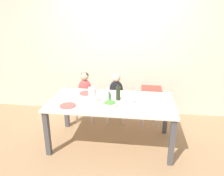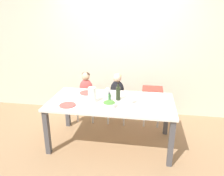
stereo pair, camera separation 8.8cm
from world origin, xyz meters
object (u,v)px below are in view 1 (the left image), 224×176
at_px(chair_far_center, 116,102).
at_px(dinner_plate_back_right, 152,96).
at_px(person_child_center, 116,86).
at_px(chair_right_highchair, 151,96).
at_px(wine_glass_far, 108,91).
at_px(chair_far_left, 85,100).
at_px(dinner_plate_back_left, 86,93).
at_px(wine_glass_near, 132,96).
at_px(person_child_left, 85,84).
at_px(salad_bowl_large, 110,104).
at_px(dinner_plate_front_left, 68,106).
at_px(wine_bottle, 118,93).
at_px(paper_towel_roll, 92,95).

relative_size(chair_far_center, dinner_plate_back_right, 2.04).
relative_size(person_child_center, dinner_plate_back_right, 2.03).
distance_m(chair_right_highchair, wine_glass_far, 0.99).
distance_m(chair_far_left, chair_far_center, 0.59).
distance_m(chair_far_center, dinner_plate_back_left, 0.73).
distance_m(chair_right_highchair, wine_glass_near, 0.92).
distance_m(person_child_center, dinner_plate_back_left, 0.65).
distance_m(chair_far_left, person_child_left, 0.32).
relative_size(salad_bowl_large, dinner_plate_back_right, 0.85).
bearing_deg(person_child_center, dinner_plate_front_left, -119.92).
relative_size(chair_right_highchair, wine_glass_near, 4.05).
height_order(wine_bottle, wine_glass_far, wine_bottle).
bearing_deg(wine_bottle, dinner_plate_back_left, 159.31).
xyz_separation_m(person_child_center, wine_bottle, (0.11, -0.68, 0.12)).
bearing_deg(wine_bottle, dinner_plate_back_right, 22.73).
bearing_deg(dinner_plate_back_right, person_child_left, 158.99).
xyz_separation_m(wine_bottle, dinner_plate_front_left, (-0.69, -0.32, -0.11)).
relative_size(paper_towel_roll, wine_glass_near, 1.34).
relative_size(salad_bowl_large, dinner_plate_back_left, 0.85).
relative_size(chair_right_highchair, dinner_plate_back_left, 3.02).
bearing_deg(wine_bottle, chair_far_center, 98.99).
bearing_deg(paper_towel_roll, dinner_plate_back_right, 22.85).
relative_size(chair_far_left, wine_bottle, 1.71).
relative_size(chair_right_highchair, wine_glass_far, 4.05).
bearing_deg(paper_towel_roll, wine_bottle, 23.02).
height_order(chair_far_left, wine_glass_far, wine_glass_far).
relative_size(wine_bottle, paper_towel_roll, 1.20).
distance_m(chair_right_highchair, wine_bottle, 0.91).
bearing_deg(chair_right_highchair, paper_towel_roll, -136.88).
bearing_deg(person_child_left, chair_right_highchair, -0.05).
relative_size(wine_bottle, dinner_plate_back_right, 1.20).
relative_size(chair_far_center, person_child_left, 1.00).
relative_size(chair_far_center, chair_right_highchair, 0.68).
bearing_deg(person_child_center, chair_far_left, -179.89).
bearing_deg(wine_glass_near, wine_bottle, 149.20).
distance_m(chair_far_center, wine_bottle, 0.82).
xyz_separation_m(person_child_center, wine_glass_near, (0.32, -0.81, 0.12)).
distance_m(wine_glass_far, salad_bowl_large, 0.35).
bearing_deg(chair_right_highchair, chair_far_left, -180.00).
height_order(paper_towel_roll, wine_glass_near, paper_towel_roll).
height_order(salad_bowl_large, dinner_plate_front_left, salad_bowl_large).
relative_size(chair_far_left, chair_right_highchair, 0.68).
xyz_separation_m(salad_bowl_large, dinner_plate_back_right, (0.61, 0.50, -0.04)).
distance_m(wine_glass_far, dinner_plate_back_left, 0.42).
bearing_deg(dinner_plate_front_left, person_child_left, 90.45).
bearing_deg(chair_right_highchair, dinner_plate_front_left, -140.44).
height_order(chair_far_center, wine_glass_far, wine_glass_far).
relative_size(chair_far_left, wine_glass_far, 2.74).
bearing_deg(dinner_plate_back_left, person_child_center, 47.36).
bearing_deg(dinner_plate_back_right, dinner_plate_front_left, -155.86).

